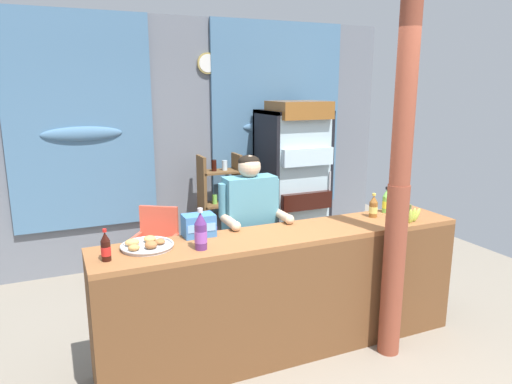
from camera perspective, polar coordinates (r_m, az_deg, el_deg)
ground_plane at (r=4.62m, az=-0.84°, el=-14.27°), size 7.09×7.09×0.00m
back_wall_curtained at (r=5.73m, az=-7.53°, el=6.47°), size 5.07×0.22×2.87m
stall_counter at (r=3.69m, az=4.45°, el=-11.19°), size 2.96×0.53×0.99m
timber_post at (r=3.67m, az=16.95°, el=-0.06°), size 0.19×0.17×2.76m
drink_fridge at (r=5.73m, az=4.60°, el=2.35°), size 0.76×0.75×1.92m
bottle_shelf_rack at (r=5.60m, az=-4.38°, el=-1.86°), size 0.48×0.28×1.31m
plastic_lawn_chair at (r=5.04m, az=-12.11°, el=-6.10°), size 0.61×0.61×0.86m
shopkeeper at (r=4.00m, az=-0.74°, el=-3.47°), size 0.55×0.42×1.54m
soda_bottle_grape_soda at (r=3.26m, az=-6.73°, el=-4.84°), size 0.09×0.09×0.29m
soda_bottle_iced_tea at (r=4.16m, az=14.07°, el=-1.78°), size 0.07×0.07×0.21m
soda_bottle_lime_soda at (r=4.33m, az=15.54°, el=-1.13°), size 0.07×0.07×0.24m
soda_bottle_cola at (r=3.20m, az=-17.78°, el=-6.41°), size 0.06×0.06×0.22m
snack_box_biscuit at (r=3.56m, az=-6.97°, el=-4.03°), size 0.24×0.16×0.17m
pastry_tray at (r=3.38m, az=-13.14°, el=-6.29°), size 0.37×0.37×0.07m
banana_bunch at (r=4.08m, az=18.08°, el=-2.79°), size 0.27×0.06×0.16m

